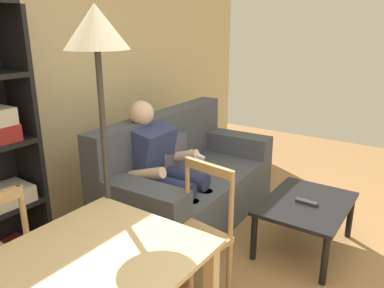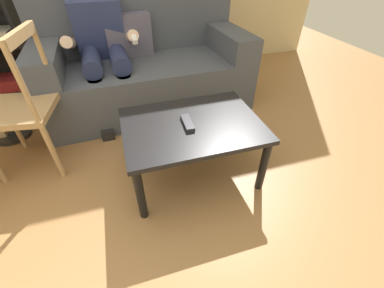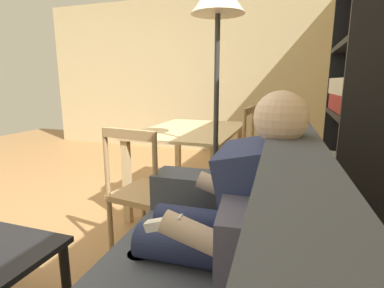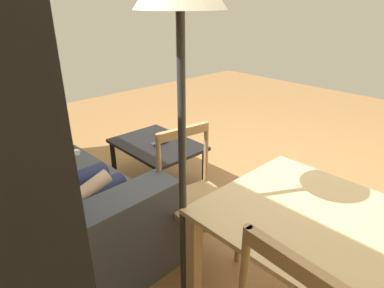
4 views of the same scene
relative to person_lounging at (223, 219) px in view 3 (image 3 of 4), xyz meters
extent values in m
plane|color=#9E7042|center=(-0.55, -1.65, -0.61)|extent=(8.58, 8.58, 0.00)
cube|color=#C8B586|center=(-3.84, -1.65, 0.69)|extent=(0.12, 5.24, 2.60)
cube|color=#474C56|center=(0.33, 0.28, 0.11)|extent=(1.84, 0.27, 0.55)
cube|color=#474C56|center=(-0.45, -0.08, -0.06)|extent=(0.28, 0.87, 0.21)
cube|color=#575468|center=(0.23, 0.12, 0.02)|extent=(0.41, 0.19, 0.36)
cube|color=navy|center=(-0.01, 0.14, 0.09)|extent=(0.41, 0.34, 0.54)
sphere|color=beige|center=(-0.01, 0.22, 0.45)|extent=(0.21, 0.21, 0.21)
cylinder|color=navy|center=(-0.11, -0.14, -0.09)|extent=(0.17, 0.45, 0.15)
cylinder|color=beige|center=(-0.10, -0.36, -0.39)|extent=(0.11, 0.11, 0.45)
cylinder|color=navy|center=(0.11, -0.13, -0.09)|extent=(0.17, 0.45, 0.15)
cylinder|color=beige|center=(-0.25, -0.02, 0.04)|extent=(0.10, 0.35, 0.19)
cylinder|color=beige|center=(0.25, 0.00, 0.04)|extent=(0.10, 0.35, 0.19)
cube|color=white|center=(0.26, -0.16, 0.08)|extent=(0.05, 0.16, 0.08)
cylinder|color=black|center=(0.08, -0.82, -0.42)|extent=(0.05, 0.05, 0.38)
cube|color=black|center=(-1.61, 0.71, 0.34)|extent=(0.04, 0.36, 1.90)
cube|color=black|center=(-0.77, 0.71, 0.34)|extent=(0.04, 0.36, 1.90)
cube|color=black|center=(-1.19, 0.71, -0.59)|extent=(0.80, 0.36, 0.04)
cube|color=black|center=(-1.19, 0.71, -0.12)|extent=(0.80, 0.36, 0.04)
cube|color=black|center=(-1.19, 0.71, 0.36)|extent=(0.80, 0.36, 0.04)
cube|color=black|center=(-1.19, 0.71, 0.83)|extent=(0.80, 0.36, 0.04)
cube|color=maroon|center=(-1.21, 0.69, -0.51)|extent=(0.66, 0.31, 0.12)
cube|color=beige|center=(-1.17, 0.69, -0.04)|extent=(0.66, 0.31, 0.12)
cube|color=maroon|center=(-1.21, 0.69, 0.44)|extent=(0.66, 0.30, 0.12)
cube|color=beige|center=(-1.22, 0.69, 0.56)|extent=(0.67, 0.32, 0.12)
cube|color=#D1B27F|center=(-1.52, -0.65, 0.13)|extent=(1.29, 0.87, 0.02)
cube|color=#D1B27F|center=(-2.11, -1.04, -0.25)|extent=(0.06, 0.06, 0.73)
cube|color=#D1B27F|center=(-0.92, -1.04, -0.25)|extent=(0.06, 0.06, 0.73)
cube|color=#D1B27F|center=(-2.11, -0.27, -0.25)|extent=(0.06, 0.06, 0.73)
cube|color=#D1B27F|center=(-0.92, -0.27, -0.25)|extent=(0.06, 0.06, 0.73)
cube|color=tan|center=(-1.52, 0.08, -0.15)|extent=(0.44, 0.44, 0.04)
cylinder|color=tan|center=(-1.32, 0.26, -0.38)|extent=(0.04, 0.04, 0.46)
cylinder|color=tan|center=(-1.70, 0.28, -0.38)|extent=(0.04, 0.04, 0.46)
cylinder|color=tan|center=(-1.34, -0.12, -0.38)|extent=(0.04, 0.04, 0.46)
cylinder|color=tan|center=(-1.72, -0.10, -0.38)|extent=(0.04, 0.04, 0.46)
cylinder|color=tan|center=(-1.34, -0.12, 0.11)|extent=(0.03, 0.03, 0.51)
cylinder|color=tan|center=(-1.72, -0.10, 0.11)|extent=(0.03, 0.03, 0.51)
cube|color=tan|center=(-1.53, -0.11, 0.34)|extent=(0.38, 0.06, 0.06)
cube|color=tan|center=(-0.57, -0.65, -0.17)|extent=(0.48, 0.48, 0.04)
cylinder|color=tan|center=(-0.73, -0.44, -0.39)|extent=(0.04, 0.04, 0.44)
cylinder|color=tan|center=(-0.79, -0.82, -0.39)|extent=(0.04, 0.04, 0.44)
cylinder|color=tan|center=(-0.35, -0.49, -0.39)|extent=(0.04, 0.04, 0.44)
cylinder|color=tan|center=(-0.41, -0.87, -0.39)|extent=(0.04, 0.04, 0.44)
cylinder|color=tan|center=(-0.35, -0.49, 0.07)|extent=(0.03, 0.03, 0.48)
cylinder|color=tan|center=(-0.41, -0.87, 0.07)|extent=(0.03, 0.03, 0.48)
cube|color=tan|center=(-0.38, -0.68, 0.28)|extent=(0.09, 0.38, 0.06)
cylinder|color=black|center=(-0.86, -0.25, -0.60)|extent=(0.28, 0.28, 0.03)
cylinder|color=#333333|center=(-0.86, -0.25, 0.21)|extent=(0.04, 0.04, 1.64)
camera|label=1|loc=(-2.31, -1.87, 1.15)|focal=35.14mm
camera|label=2|loc=(0.10, -2.29, 0.66)|focal=23.18mm
camera|label=3|loc=(1.18, 0.26, 0.59)|focal=27.73mm
camera|label=4|loc=(-1.86, 0.62, 1.06)|focal=30.40mm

